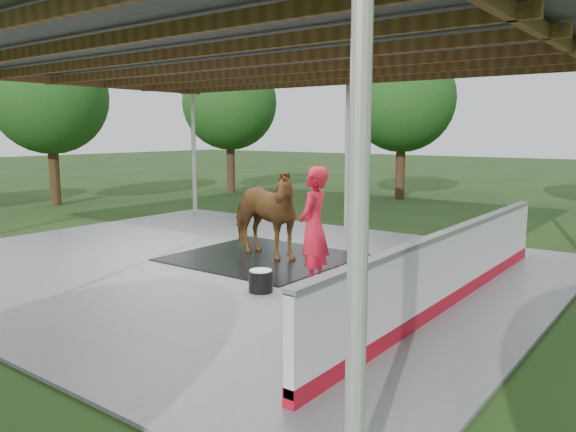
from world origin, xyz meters
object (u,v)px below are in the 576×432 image
Objects in this scene: handler at (313,228)px; wash_bucket at (261,281)px; horse at (262,213)px; dasher_board at (451,269)px.

handler is 1.21m from wash_bucket.
horse is 2.56m from wash_bucket.
horse is 5.41× the size of wash_bucket.
horse is (-4.22, 0.72, 0.37)m from dasher_board.
horse is 1.06× the size of handler.
handler reaches higher than dasher_board.
horse reaches higher than dasher_board.
dasher_board is 3.79× the size of horse.
horse is at bearing 129.15° from wash_bucket.
dasher_board is 2.94m from wash_bucket.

